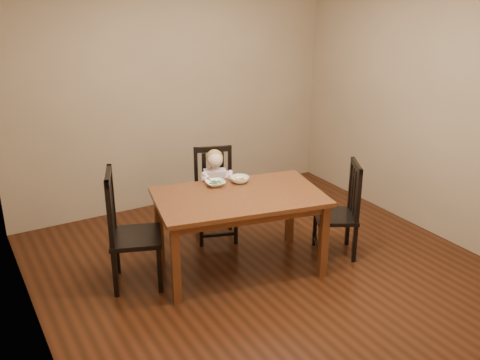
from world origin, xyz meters
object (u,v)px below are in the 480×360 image
chair_left (129,231)px  dining_table (239,204)px  chair_right (341,211)px  bowl_peas (215,183)px  toddler (215,186)px  bowl_veg (240,180)px  chair_child (215,196)px

chair_left → dining_table: bearing=95.4°
chair_right → bowl_peas: bearing=92.9°
toddler → bowl_peas: (-0.19, -0.36, 0.18)m
bowl_veg → dining_table: bearing=-121.1°
dining_table → bowl_veg: bowl_veg is taller
bowl_peas → bowl_veg: 0.24m
chair_child → bowl_veg: size_ratio=5.27×
chair_left → bowl_veg: chair_left is taller
chair_child → toddler: size_ratio=1.89×
chair_left → bowl_veg: (1.13, 0.02, 0.27)m
chair_child → bowl_peas: size_ratio=5.22×
dining_table → bowl_veg: (0.16, 0.27, 0.12)m
chair_right → toddler: (-0.90, 0.91, 0.13)m
chair_right → bowl_veg: size_ratio=5.24×
toddler → chair_right: bearing=153.9°
toddler → bowl_veg: (0.06, -0.40, 0.19)m
chair_right → bowl_peas: chair_right is taller
chair_left → chair_right: size_ratio=1.12×
chair_child → chair_right: 1.30m
dining_table → bowl_peas: (-0.08, 0.31, 0.11)m
chair_right → bowl_veg: (-0.84, 0.51, 0.32)m
dining_table → chair_left: 1.01m
chair_child → chair_right: chair_child is taller
chair_left → toddler: (1.07, 0.42, 0.08)m
chair_child → chair_left: size_ratio=0.90×
chair_left → chair_right: 2.03m
bowl_peas → toddler: bearing=62.7°
chair_child → chair_right: size_ratio=1.01×
chair_child → toddler: bearing=90.0°
chair_left → toddler: size_ratio=2.11×
chair_left → bowl_veg: 1.16m
chair_right → dining_table: bearing=106.3°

